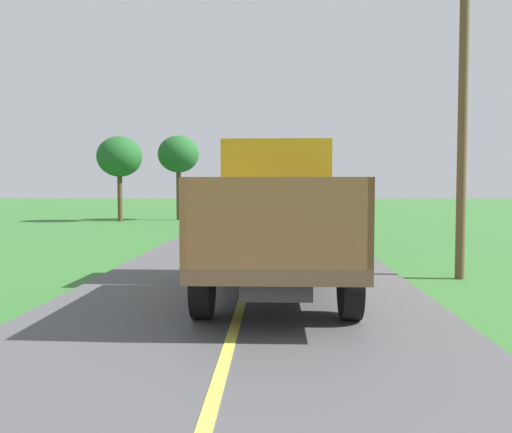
# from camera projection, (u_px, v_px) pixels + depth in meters

# --- Properties ---
(banana_truck_near) EXTENTS (2.38, 5.82, 2.80)m
(banana_truck_near) POSITION_uv_depth(u_px,v_px,m) (276.00, 213.00, 10.26)
(banana_truck_near) COLOR #2D2D30
(banana_truck_near) RESTS_ON road_surface
(banana_truck_far) EXTENTS (2.38, 5.86, 2.80)m
(banana_truck_far) POSITION_uv_depth(u_px,v_px,m) (277.00, 198.00, 25.64)
(banana_truck_far) COLOR #2D2D30
(banana_truck_far) RESTS_ON road_surface
(utility_pole_roadside) EXTENTS (2.01, 0.20, 6.65)m
(utility_pole_roadside) POSITION_uv_depth(u_px,v_px,m) (463.00, 109.00, 11.56)
(utility_pole_roadside) COLOR brown
(utility_pole_roadside) RESTS_ON ground
(roadside_tree_near_left) EXTENTS (2.48, 2.48, 5.10)m
(roadside_tree_near_left) POSITION_uv_depth(u_px,v_px,m) (178.00, 155.00, 33.08)
(roadside_tree_near_left) COLOR #4C3823
(roadside_tree_near_left) RESTS_ON ground
(roadside_tree_mid_right) EXTENTS (2.60, 2.60, 4.93)m
(roadside_tree_mid_right) POSITION_uv_depth(u_px,v_px,m) (119.00, 157.00, 31.68)
(roadside_tree_mid_right) COLOR #4C3823
(roadside_tree_mid_right) RESTS_ON ground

